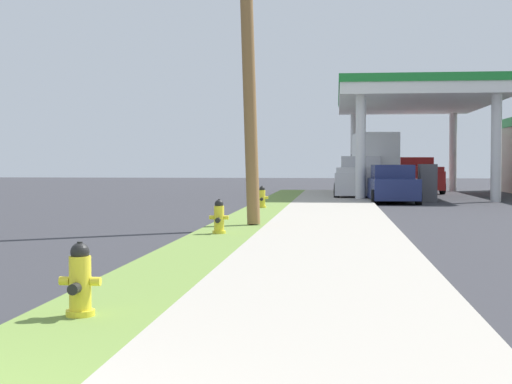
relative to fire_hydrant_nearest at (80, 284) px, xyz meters
The scene contains 9 objects.
fire_hydrant_nearest is the anchor object (origin of this frame).
fire_hydrant_second 8.91m from the fire_hydrant_nearest, 89.92° to the left, with size 0.42×0.38×0.74m.
fire_hydrant_third 18.45m from the fire_hydrant_nearest, 89.96° to the left, with size 0.42×0.37×0.74m.
utility_pole_midground 12.69m from the fire_hydrant_nearest, 88.55° to the left, with size 1.01×1.71×10.29m.
car_white_by_near_pump 39.28m from the fire_hydrant_nearest, 79.44° to the left, with size 2.03×4.54×1.57m.
car_navy_by_far_pump 25.09m from the fire_hydrant_nearest, 78.90° to the left, with size 2.10×4.57×1.57m.
truck_black_at_forecourt 31.68m from the fire_hydrant_nearest, 82.02° to the left, with size 2.45×6.50×3.11m.
truck_silver_on_apron 28.84m from the fire_hydrant_nearest, 82.65° to the left, with size 2.52×5.54×1.97m.
truck_red_at_far_bay 36.30m from the fire_hydrant_nearest, 78.90° to the left, with size 2.51×5.54×1.97m.
Camera 1 is at (3.16, -3.17, 1.65)m, focal length 53.20 mm.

